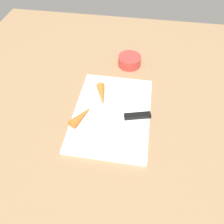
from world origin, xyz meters
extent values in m
plane|color=#8C6D4C|center=(0.00, 0.00, 0.00)|extent=(1.40, 1.40, 0.00)
cube|color=white|center=(0.00, 0.00, 0.01)|extent=(0.36, 0.26, 0.01)
cube|color=#B7B7BC|center=(-0.03, 0.01, 0.01)|extent=(0.05, 0.11, 0.00)
cube|color=black|center=(-0.01, -0.09, 0.02)|extent=(0.04, 0.09, 0.01)
cone|color=orange|center=(0.06, 0.05, 0.03)|extent=(0.10, 0.06, 0.03)
cone|color=orange|center=(-0.05, 0.10, 0.03)|extent=(0.10, 0.07, 0.03)
cylinder|color=red|center=(0.28, -0.03, 0.02)|extent=(0.10, 0.10, 0.04)
camera|label=1|loc=(-0.47, -0.07, 0.58)|focal=34.34mm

